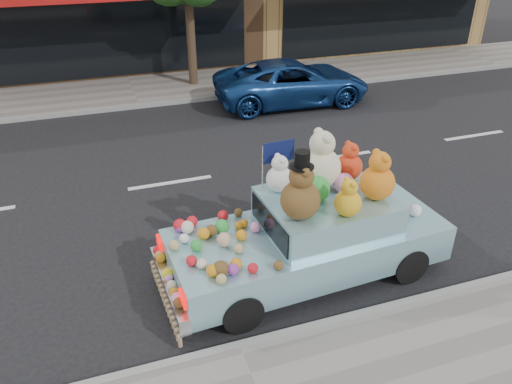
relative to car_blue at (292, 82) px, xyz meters
name	(u,v)px	position (x,y,z in m)	size (l,w,h in m)	color
ground	(170,183)	(-4.47, -3.96, -0.65)	(120.00, 120.00, 0.00)	black
far_sidewalk	(133,91)	(-4.47, 2.54, -0.59)	(60.00, 3.00, 0.12)	gray
near_kerb	(239,347)	(-4.47, -8.96, -0.58)	(60.00, 0.12, 0.13)	gray
far_kerb	(139,106)	(-4.47, 1.04, -0.58)	(60.00, 0.12, 0.13)	gray
car_blue	(292,82)	(0.00, 0.00, 0.00)	(2.15, 4.66, 1.29)	navy
art_car	(310,229)	(-2.92, -7.71, 0.17)	(4.57, 1.99, 2.37)	black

